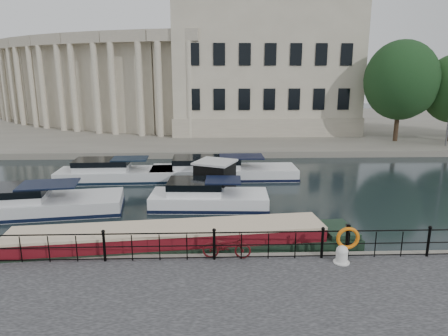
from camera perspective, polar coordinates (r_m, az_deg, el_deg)
The scene contains 10 objects.
ground_plane at distance 17.41m, azimuth -1.46°, elevation -11.22°, with size 160.00×160.00×0.00m, color black.
far_bank at distance 55.25m, azimuth -1.79°, elevation 6.23°, with size 120.00×42.00×0.55m, color #6B665B.
railing at distance 14.86m, azimuth -1.41°, elevation -10.65°, with size 24.14×0.14×1.22m.
civic_building at distance 50.52m, azimuth -3.00°, elevation 13.23°, with size 53.55×31.84×16.85m.
bicycle at distance 15.03m, azimuth 0.39°, elevation -11.11°, with size 0.63×1.80×0.94m, color #4E0E11.
mooring_bollard at distance 15.36m, azimuth 16.49°, elevation -11.79°, with size 0.59×0.59×0.66m.
life_ring_post at distance 15.32m, azimuth 17.26°, elevation -9.61°, with size 0.86×0.22×1.40m.
narrowboat at distance 16.76m, azimuth -7.77°, elevation -11.00°, with size 15.97×3.70×1.58m.
harbour_hut at distance 24.15m, azimuth -1.28°, elevation -1.68°, with size 3.71×3.47×2.18m.
cabin_cruisers at distance 25.24m, azimuth -11.65°, elevation -2.67°, with size 20.78×10.47×1.99m.
Camera 1 is at (-0.08, -15.81, 7.29)m, focal length 32.00 mm.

